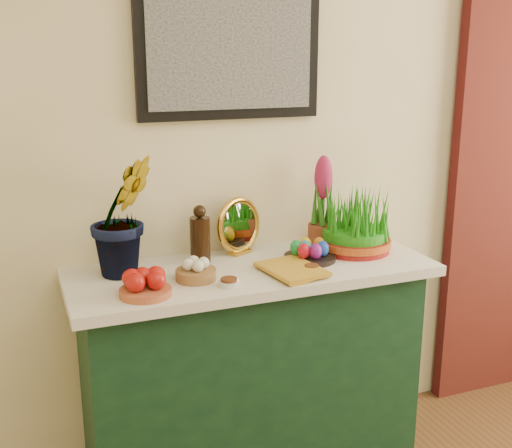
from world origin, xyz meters
The scene contains 13 objects.
sideboard centered at (-0.27, 2.00, 0.42)m, with size 1.30×0.45×0.85m, color #163C1F.
tablecloth centered at (-0.27, 2.00, 0.87)m, with size 1.40×0.55×0.04m, color silver.
hyacinth_green centered at (-0.74, 2.09, 1.18)m, with size 0.29×0.25×0.59m, color #266515.
apple_bowl centered at (-0.72, 1.85, 0.93)m, with size 0.19×0.19×0.09m.
garlic_basket centered at (-0.51, 1.93, 0.92)m, with size 0.19×0.19×0.08m.
vinegar_cruet centered at (-0.44, 2.12, 0.99)m, with size 0.08×0.08×0.23m.
mirror centered at (-0.26, 2.18, 1.00)m, with size 0.23×0.15×0.23m.
book centered at (-0.26, 1.86, 0.91)m, with size 0.17×0.25×0.03m, color gold.
spice_dish_left centered at (-0.42, 1.83, 0.90)m, with size 0.07×0.07×0.03m.
spice_dish_right centered at (-0.08, 1.86, 0.90)m, with size 0.07×0.07×0.03m.
egg_plate centered at (-0.03, 1.98, 0.92)m, with size 0.25×0.25×0.08m.
hyacinth_pink centered at (0.10, 2.14, 1.06)m, with size 0.12×0.12×0.39m.
wheatgrass_sabzeh centered at (0.19, 2.03, 1.00)m, with size 0.30×0.30×0.25m.
Camera 1 is at (-1.11, -0.18, 1.69)m, focal length 45.00 mm.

